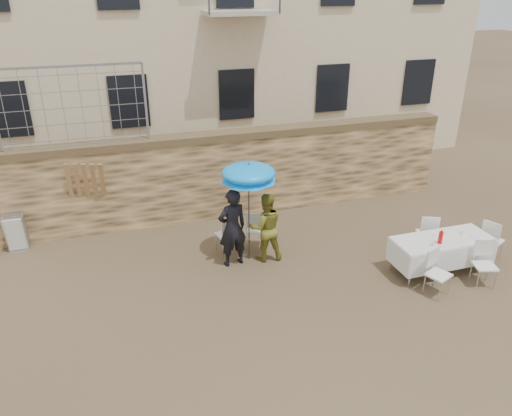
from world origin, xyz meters
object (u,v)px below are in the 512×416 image
object	(u,v)px
banquet_table	(443,240)
table_chair_front_left	(439,274)
couple_chair_right	(256,229)
soda_bottle	(441,238)
umbrella	(249,176)
table_chair_side	(492,239)
couple_chair_left	(226,233)
table_chair_front_right	(485,265)
chair_stack_right	(17,229)
woman_dress	(266,227)
man_suit	(232,228)
table_chair_back	(427,233)

from	to	relation	value
banquet_table	table_chair_front_left	distance (m)	0.99
couple_chair_right	soda_bottle	bearing A→B (deg)	170.41
umbrella	table_chair_front_left	xyz separation A→B (m)	(3.14, -2.44, -1.51)
table_chair_front_left	table_chair_side	world-z (taller)	same
couple_chair_left	couple_chair_right	world-z (taller)	same
couple_chair_right	table_chair_front_left	distance (m)	4.05
table_chair_front_left	table_chair_front_right	bearing A→B (deg)	-22.92
couple_chair_right	chair_stack_right	world-z (taller)	couple_chair_right
chair_stack_right	soda_bottle	bearing A→B (deg)	-25.22
banquet_table	table_chair_front_left	xyz separation A→B (m)	(-0.60, -0.75, -0.25)
table_chair_front_left	woman_dress	bearing A→B (deg)	117.02
umbrella	table_chair_front_right	world-z (taller)	umbrella
woman_dress	couple_chair_left	bearing A→B (deg)	-30.68
chair_stack_right	woman_dress	bearing A→B (deg)	-23.03
table_chair_side	couple_chair_left	bearing A→B (deg)	43.18
table_chair_side	chair_stack_right	distance (m)	10.77
man_suit	umbrella	xyz separation A→B (m)	(0.40, 0.10, 1.11)
couple_chair_right	table_chair_front_right	xyz separation A→B (m)	(3.94, -2.89, 0.00)
table_chair_front_right	table_chair_back	distance (m)	1.58
couple_chair_right	table_chair_side	distance (m)	5.25
table_chair_front_right	table_chair_side	bearing A→B (deg)	59.39
woman_dress	table_chair_front_right	world-z (taller)	woman_dress
banquet_table	man_suit	bearing A→B (deg)	158.93
woman_dress	soda_bottle	world-z (taller)	woman_dress
table_chair_front_right	woman_dress	bearing A→B (deg)	164.94
soda_bottle	chair_stack_right	bearing A→B (deg)	154.78
table_chair_front_left	table_chair_side	bearing A→B (deg)	0.11
table_chair_back	table_chair_side	size ratio (longest dim) A/B	1.00
couple_chair_right	banquet_table	bearing A→B (deg)	173.77
couple_chair_left	banquet_table	world-z (taller)	couple_chair_left
table_chair_back	chair_stack_right	xyz separation A→B (m)	(-8.89, 3.05, -0.02)
table_chair_side	table_chair_front_right	bearing A→B (deg)	106.80
table_chair_front_right	chair_stack_right	distance (m)	10.28
chair_stack_right	table_chair_back	bearing A→B (deg)	-18.93
woman_dress	soda_bottle	xyz separation A→B (m)	(3.19, -1.74, 0.12)
table_chair_back	couple_chair_left	bearing A→B (deg)	6.50
table_chair_front_left	couple_chair_right	bearing A→B (deg)	111.52
banquet_table	umbrella	bearing A→B (deg)	155.62
table_chair_back	table_chair_side	xyz separation A→B (m)	(1.20, -0.70, 0.00)
soda_bottle	table_chair_front_right	world-z (taller)	soda_bottle
umbrella	banquet_table	size ratio (longest dim) A/B	1.00
woman_dress	chair_stack_right	size ratio (longest dim) A/B	1.71
man_suit	woman_dress	size ratio (longest dim) A/B	1.12
man_suit	woman_dress	world-z (taller)	man_suit
umbrella	table_chair_front_left	size ratio (longest dim) A/B	2.19
man_suit	table_chair_front_right	size ratio (longest dim) A/B	1.84
table_chair_back	chair_stack_right	bearing A→B (deg)	4.79
banquet_table	couple_chair_left	bearing A→B (deg)	152.61
couple_chair_right	table_chair_side	xyz separation A→B (m)	(4.84, -2.04, 0.00)
umbrella	chair_stack_right	xyz separation A→B (m)	(-4.96, 2.16, -1.53)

